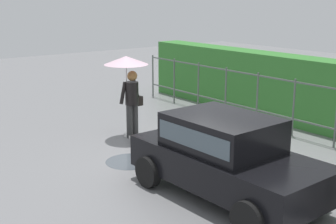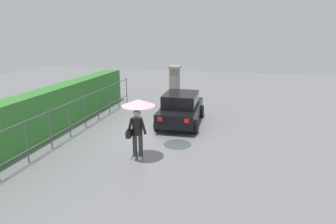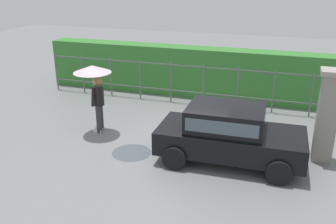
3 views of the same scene
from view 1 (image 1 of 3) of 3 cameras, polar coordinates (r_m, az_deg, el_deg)
ground_plane at (r=10.22m, az=3.81°, el=-6.21°), size 40.00×40.00×0.00m
car at (r=8.38m, az=7.05°, el=-5.08°), size 3.78×1.94×1.48m
pedestrian at (r=11.69m, az=-4.88°, el=4.54°), size 1.11×1.11×2.09m
fence_section at (r=12.70m, az=12.98°, el=1.38°), size 11.17×0.05×1.50m
hedge_row at (r=13.51m, az=15.91°, el=2.48°), size 12.12×0.90×1.90m
puddle_near at (r=10.29m, az=-4.69°, el=-6.07°), size 1.08×1.08×0.00m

